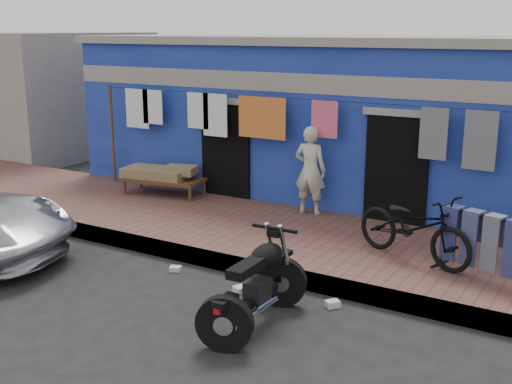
% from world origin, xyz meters
% --- Properties ---
extents(ground, '(80.00, 80.00, 0.00)m').
position_xyz_m(ground, '(0.00, 0.00, 0.00)').
color(ground, black).
rests_on(ground, ground).
extents(sidewalk, '(28.00, 3.00, 0.25)m').
position_xyz_m(sidewalk, '(0.00, 3.00, 0.12)').
color(sidewalk, brown).
rests_on(sidewalk, ground).
extents(curb, '(28.00, 0.10, 0.25)m').
position_xyz_m(curb, '(0.00, 1.55, 0.12)').
color(curb, gray).
rests_on(curb, ground).
extents(building, '(12.20, 5.20, 3.36)m').
position_xyz_m(building, '(-0.00, 6.99, 1.69)').
color(building, navy).
rests_on(building, ground).
extents(neighbor_left, '(6.00, 5.00, 3.40)m').
position_xyz_m(neighbor_left, '(-11.00, 7.00, 1.70)').
color(neighbor_left, '#9E9384').
rests_on(neighbor_left, ground).
extents(clothesline, '(10.06, 0.06, 2.10)m').
position_xyz_m(clothesline, '(-0.66, 4.25, 1.82)').
color(clothesline, brown).
rests_on(clothesline, sidewalk).
extents(seated_person, '(0.60, 0.43, 1.60)m').
position_xyz_m(seated_person, '(-0.19, 4.19, 1.05)').
color(seated_person, beige).
rests_on(seated_person, sidewalk).
extents(bicycle, '(2.02, 1.26, 1.23)m').
position_xyz_m(bicycle, '(2.17, 2.79, 0.87)').
color(bicycle, black).
rests_on(bicycle, sidewalk).
extents(motorcycle, '(0.73, 1.79, 1.13)m').
position_xyz_m(motorcycle, '(1.08, 0.20, 0.56)').
color(motorcycle, black).
rests_on(motorcycle, ground).
extents(charpoy, '(1.93, 1.32, 0.57)m').
position_xyz_m(charpoy, '(-3.33, 3.91, 0.53)').
color(charpoy, brown).
rests_on(charpoy, sidewalk).
extents(jeans_rack, '(2.14, 1.46, 0.92)m').
position_xyz_m(jeans_rack, '(3.45, 2.55, 0.71)').
color(jeans_rack, black).
rests_on(jeans_rack, sidewalk).
extents(litter_a, '(0.20, 0.18, 0.07)m').
position_xyz_m(litter_a, '(-0.89, 1.15, 0.04)').
color(litter_a, silver).
rests_on(litter_a, ground).
extents(litter_b, '(0.21, 0.22, 0.09)m').
position_xyz_m(litter_b, '(1.65, 1.20, 0.04)').
color(litter_b, silver).
rests_on(litter_b, ground).
extents(litter_c, '(0.21, 0.24, 0.08)m').
position_xyz_m(litter_c, '(0.36, 1.01, 0.04)').
color(litter_c, silver).
rests_on(litter_c, ground).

